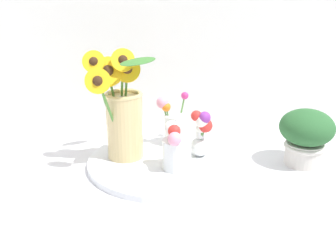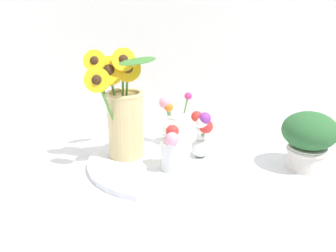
# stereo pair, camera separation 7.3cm
# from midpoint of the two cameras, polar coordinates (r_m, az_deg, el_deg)

# --- Properties ---
(ground_plane) EXTENTS (6.00, 6.00, 0.00)m
(ground_plane) POSITION_cam_midpoint_polar(r_m,az_deg,el_deg) (1.09, 2.17, -7.85)
(ground_plane) COLOR silver
(serving_tray) EXTENTS (0.47, 0.47, 0.02)m
(serving_tray) POSITION_cam_midpoint_polar(r_m,az_deg,el_deg) (1.17, 1.78, -5.19)
(serving_tray) COLOR silver
(serving_tray) RESTS_ON ground_plane
(mason_jar_sunflowers) EXTENTS (0.22, 0.23, 0.33)m
(mason_jar_sunflowers) POSITION_cam_midpoint_polar(r_m,az_deg,el_deg) (1.15, -4.67, 1.72)
(mason_jar_sunflowers) COLOR #D1B77A
(mason_jar_sunflowers) RESTS_ON serving_tray
(vase_small_center) EXTENTS (0.08, 0.09, 0.14)m
(vase_small_center) POSITION_cam_midpoint_polar(r_m,az_deg,el_deg) (1.09, 2.81, -3.36)
(vase_small_center) COLOR white
(vase_small_center) RESTS_ON serving_tray
(vase_bulb_right) EXTENTS (0.06, 0.07, 0.15)m
(vase_bulb_right) POSITION_cam_midpoint_polar(r_m,az_deg,el_deg) (1.16, 6.71, -1.15)
(vase_bulb_right) COLOR white
(vase_bulb_right) RESTS_ON serving_tray
(vase_small_back) EXTENTS (0.11, 0.09, 0.16)m
(vase_small_back) POSITION_cam_midpoint_polar(r_m,az_deg,el_deg) (1.26, 3.03, -0.02)
(vase_small_back) COLOR white
(vase_small_back) RESTS_ON serving_tray
(potted_plant) EXTENTS (0.16, 0.16, 0.17)m
(potted_plant) POSITION_cam_midpoint_polar(r_m,az_deg,el_deg) (1.20, 21.43, -1.61)
(potted_plant) COLOR beige
(potted_plant) RESTS_ON ground_plane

